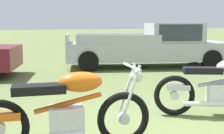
% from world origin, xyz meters
% --- Properties ---
extents(ground_plane, '(120.00, 120.00, 0.00)m').
position_xyz_m(ground_plane, '(0.00, 0.00, 0.00)').
color(ground_plane, olive).
extents(motorcycle_orange, '(2.12, 0.68, 1.02)m').
position_xyz_m(motorcycle_orange, '(-1.30, 0.00, 0.48)').
color(motorcycle_orange, black).
rests_on(motorcycle_orange, ground).
extents(motorcycle_silver, '(1.91, 1.17, 1.02)m').
position_xyz_m(motorcycle_silver, '(1.35, 0.31, 0.48)').
color(motorcycle_silver, black).
rests_on(motorcycle_silver, ground).
extents(pickup_truck_silver, '(5.65, 3.31, 1.49)m').
position_xyz_m(pickup_truck_silver, '(3.34, 5.58, 0.75)').
color(pickup_truck_silver, '#B2B5BA').
rests_on(pickup_truck_silver, ground).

